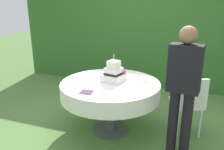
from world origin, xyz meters
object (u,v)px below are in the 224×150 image
serving_plate_near (118,72)px  garden_chair (189,101)px  wedding_cake (114,74)px  napkin_stack (87,92)px  cake_table (110,90)px  serving_plate_left (145,81)px  standing_person (183,85)px  serving_plate_right (84,74)px  serving_plate_far (105,93)px

serving_plate_near → garden_chair: (1.14, -0.29, -0.23)m
garden_chair → wedding_cake: bearing=-171.4°
napkin_stack → cake_table: bearing=72.3°
serving_plate_left → standing_person: standing_person is taller
serving_plate_right → garden_chair: 1.62m
serving_plate_far → serving_plate_right: same height
cake_table → standing_person: standing_person is taller
serving_plate_near → serving_plate_right: (-0.47, -0.29, 0.00)m
napkin_stack → standing_person: size_ratio=0.10×
cake_table → wedding_cake: bearing=64.2°
garden_chair → cake_table: bearing=-168.2°
serving_plate_far → garden_chair: (0.99, 0.63, -0.23)m
cake_table → serving_plate_left: serving_plate_left is taller
wedding_cake → serving_plate_right: 0.59m
serving_plate_far → standing_person: bearing=9.9°
serving_plate_near → serving_plate_right: 0.55m
serving_plate_near → standing_person: bearing=-36.1°
serving_plate_right → garden_chair: bearing=-0.0°
wedding_cake → serving_plate_far: wedding_cake is taller
standing_person → serving_plate_far: bearing=-170.1°
wedding_cake → serving_plate_right: wedding_cake is taller
serving_plate_right → standing_person: size_ratio=0.07×
serving_plate_right → napkin_stack: size_ratio=0.72×
wedding_cake → napkin_stack: 0.57m
cake_table → garden_chair: garden_chair is taller
wedding_cake → standing_person: standing_person is taller
napkin_stack → garden_chair: garden_chair is taller
cake_table → serving_plate_far: bearing=-78.2°
wedding_cake → garden_chair: (1.04, 0.16, -0.33)m
serving_plate_right → serving_plate_left: bearing=-0.9°
cake_table → napkin_stack: (-0.15, -0.46, 0.12)m
serving_plate_left → serving_plate_right: same height
wedding_cake → serving_plate_near: (-0.09, 0.45, -0.10)m
serving_plate_far → wedding_cake: bearing=96.4°
standing_person → garden_chair: bearing=80.1°
serving_plate_far → garden_chair: bearing=32.6°
serving_plate_right → standing_person: 1.60m
wedding_cake → cake_table: bearing=-115.8°
serving_plate_near → garden_chair: bearing=-14.5°
wedding_cake → garden_chair: 1.11m
serving_plate_near → cake_table: bearing=-83.2°
wedding_cake → standing_person: (0.96, -0.32, 0.06)m
cake_table → serving_plate_left: bearing=24.6°
serving_plate_left → garden_chair: 0.66m
serving_plate_right → wedding_cake: bearing=-15.8°
garden_chair → standing_person: 0.62m
serving_plate_near → garden_chair: garden_chair is taller
cake_table → wedding_cake: size_ratio=3.64×
wedding_cake → garden_chair: wedding_cake is taller
serving_plate_right → napkin_stack: serving_plate_right is taller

